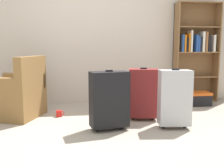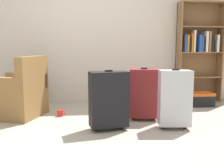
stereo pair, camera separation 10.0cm
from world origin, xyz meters
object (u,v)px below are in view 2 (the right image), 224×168
(mug, at_px, (60,113))
(armchair, at_px, (19,95))
(storage_box, at_px, (201,99))
(suitcase_silver, at_px, (175,98))
(suitcase_dark_red, at_px, (144,93))
(bookshelf, at_px, (198,50))
(suitcase_black, at_px, (109,99))

(mug, bearing_deg, armchair, 173.14)
(storage_box, bearing_deg, suitcase_silver, -127.64)
(suitcase_dark_red, bearing_deg, mug, 165.20)
(bookshelf, height_order, mug, bookshelf)
(suitcase_black, xyz_separation_m, suitcase_dark_red, (0.53, 0.39, -0.00))
(suitcase_silver, xyz_separation_m, suitcase_black, (-0.83, 0.05, -0.01))
(armchair, bearing_deg, suitcase_silver, -21.55)
(bookshelf, xyz_separation_m, suitcase_silver, (-1.01, -1.59, -0.57))
(storage_box, bearing_deg, suitcase_dark_red, -148.00)
(armchair, distance_m, suitcase_dark_red, 1.85)
(bookshelf, xyz_separation_m, mug, (-2.50, -0.84, -0.92))
(bookshelf, xyz_separation_m, armchair, (-3.11, -0.76, -0.65))
(bookshelf, bearing_deg, storage_box, -102.10)
(storage_box, bearing_deg, suitcase_black, -146.61)
(armchair, bearing_deg, mug, -6.86)
(mug, xyz_separation_m, suitcase_dark_red, (1.20, -0.32, 0.34))
(mug, height_order, suitcase_dark_red, suitcase_dark_red)
(bookshelf, distance_m, mug, 2.80)
(mug, xyz_separation_m, suitcase_silver, (1.49, -0.76, 0.35))
(storage_box, xyz_separation_m, suitcase_black, (-1.76, -1.16, 0.27))
(suitcase_black, distance_m, suitcase_dark_red, 0.66)
(storage_box, bearing_deg, armchair, -172.96)
(armchair, height_order, mug, armchair)
(bookshelf, distance_m, storage_box, 0.94)
(storage_box, height_order, suitcase_dark_red, suitcase_dark_red)
(storage_box, height_order, suitcase_black, suitcase_black)
(storage_box, relative_size, suitcase_dark_red, 0.52)
(armchair, distance_m, storage_box, 3.06)
(bookshelf, relative_size, armchair, 2.04)
(mug, relative_size, suitcase_dark_red, 0.16)
(armchair, distance_m, mug, 0.67)
(mug, relative_size, suitcase_silver, 0.16)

